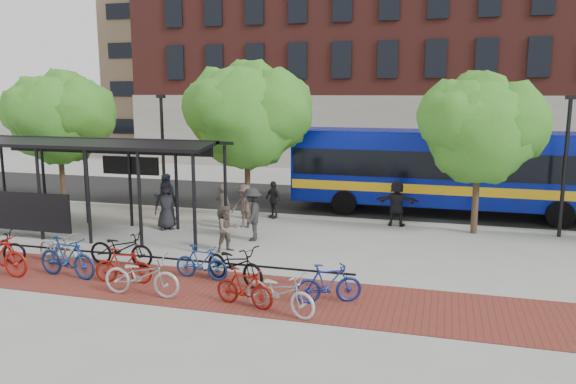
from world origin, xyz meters
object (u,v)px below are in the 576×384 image
(lamp_post_right, at_px, (565,162))
(bike_8, at_px, (235,264))
(bus, at_px, (449,167))
(pedestrian_0, at_px, (166,205))
(lamp_post_left, at_px, (163,150))
(bike_5, at_px, (123,266))
(pedestrian_4, at_px, (273,200))
(bike_3, at_px, (67,257))
(bike_4, at_px, (121,248))
(bike_11, at_px, (328,283))
(tree_b, at_px, (249,111))
(bike_7, at_px, (201,262))
(pedestrian_2, at_px, (165,197))
(pedestrian_3, at_px, (245,206))
(bike_2, at_px, (58,248))
(bus_shelter, at_px, (82,153))
(tree_a, at_px, (60,114))
(pedestrian_1, at_px, (223,206))
(pedestrian_5, at_px, (397,203))
(pedestrian_9, at_px, (252,214))
(tree_c, at_px, (482,125))
(pedestrian_8, at_px, (228,229))
(bike_10, at_px, (280,292))
(bike_9, at_px, (244,288))
(bike_6, at_px, (142,275))

(lamp_post_right, xyz_separation_m, bike_8, (-9.63, -7.99, -2.19))
(bus, height_order, pedestrian_0, bus)
(lamp_post_left, distance_m, bike_5, 9.71)
(pedestrian_4, bearing_deg, bike_3, -77.78)
(bike_4, bearing_deg, bike_11, -102.85)
(bus, bearing_deg, tree_b, -157.51)
(bike_5, relative_size, bike_7, 1.01)
(bike_3, bearing_deg, lamp_post_right, -51.29)
(bike_7, bearing_deg, pedestrian_0, 41.48)
(pedestrian_0, bearing_deg, bike_5, -104.70)
(pedestrian_0, bearing_deg, lamp_post_left, 87.48)
(bus, height_order, bike_11, bus)
(bike_7, bearing_deg, pedestrian_2, 39.94)
(bike_8, relative_size, pedestrian_3, 1.25)
(bike_5, bearing_deg, bike_2, 62.81)
(bus, relative_size, pedestrian_0, 7.09)
(bus_shelter, height_order, bike_11, bus_shelter)
(tree_a, relative_size, pedestrian_1, 3.55)
(pedestrian_4, height_order, pedestrian_5, pedestrian_5)
(bus, xyz_separation_m, bike_7, (-6.67, -10.86, -1.57))
(bike_5, bearing_deg, pedestrian_9, -28.32)
(bike_7, height_order, bike_8, bike_8)
(bike_7, bearing_deg, tree_c, -40.35)
(bus_shelter, bearing_deg, pedestrian_8, -9.44)
(bike_7, height_order, pedestrian_0, pedestrian_0)
(bike_10, distance_m, pedestrian_4, 10.34)
(bike_2, distance_m, pedestrian_8, 5.27)
(pedestrian_8, height_order, pedestrian_9, pedestrian_9)
(bike_9, relative_size, pedestrian_2, 0.84)
(bike_3, xyz_separation_m, bike_7, (3.75, 0.90, -0.10))
(tree_b, distance_m, pedestrian_2, 4.94)
(bus, relative_size, bike_3, 6.74)
(bus, relative_size, pedestrian_2, 6.86)
(pedestrian_4, distance_m, pedestrian_5, 5.11)
(tree_b, height_order, pedestrian_9, tree_b)
(tree_c, bearing_deg, tree_a, 180.00)
(lamp_post_left, xyz_separation_m, pedestrian_2, (0.81, -1.44, -1.78))
(lamp_post_left, relative_size, pedestrian_8, 3.32)
(bike_4, height_order, pedestrian_2, pedestrian_2)
(pedestrian_3, relative_size, pedestrian_9, 0.89)
(bike_7, distance_m, pedestrian_3, 6.24)
(bike_9, distance_m, pedestrian_8, 4.96)
(pedestrian_3, bearing_deg, bike_8, -70.49)
(tree_b, height_order, bike_5, tree_b)
(tree_c, distance_m, bike_10, 11.21)
(bus, distance_m, bike_6, 14.72)
(bike_3, bearing_deg, pedestrian_4, -13.51)
(bike_11, bearing_deg, bus_shelter, 41.58)
(pedestrian_1, bearing_deg, pedestrian_0, 33.07)
(bus_shelter, xyz_separation_m, bike_10, (9.32, -5.62, -2.47))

